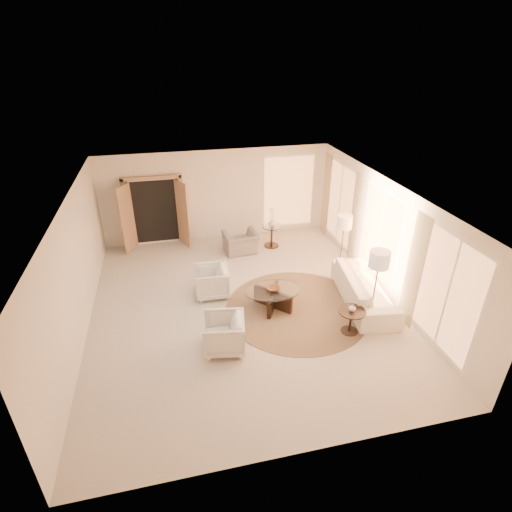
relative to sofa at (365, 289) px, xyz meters
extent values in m
cube|color=beige|center=(-2.87, 0.46, -0.37)|extent=(7.00, 8.00, 0.02)
cube|color=white|center=(-2.87, 0.46, 2.44)|extent=(7.00, 8.00, 0.02)
cube|color=silver|center=(-2.87, 4.46, 1.04)|extent=(7.00, 0.04, 2.80)
cube|color=silver|center=(-2.87, -3.54, 1.04)|extent=(7.00, 0.04, 2.80)
cube|color=silver|center=(-6.37, 0.46, 1.04)|extent=(0.04, 8.00, 2.80)
cube|color=silver|center=(0.63, 0.46, 1.04)|extent=(0.04, 8.00, 2.80)
cube|color=tan|center=(-4.77, 4.35, 0.72)|extent=(1.80, 0.12, 2.16)
cube|color=tan|center=(-5.57, 4.08, 0.67)|extent=(0.35, 0.66, 2.00)
cube|color=tan|center=(-3.97, 4.08, 0.67)|extent=(0.35, 0.66, 2.00)
cylinder|color=#443020|center=(-1.67, 0.07, -0.36)|extent=(3.74, 3.74, 0.01)
imported|color=white|center=(0.00, 0.00, 0.00)|extent=(1.32, 2.61, 0.73)
imported|color=white|center=(-3.53, 1.14, 0.05)|extent=(0.79, 0.83, 0.82)
imported|color=white|center=(-3.55, -0.91, 0.05)|extent=(0.88, 0.92, 0.83)
imported|color=gray|center=(-2.39, 3.22, 0.06)|extent=(1.02, 0.72, 0.84)
cube|color=black|center=(-2.21, 0.26, -0.14)|extent=(0.77, 0.78, 0.45)
cube|color=black|center=(-2.21, 0.26, -0.14)|extent=(0.52, 0.94, 0.45)
cylinder|color=white|center=(-2.21, 0.26, 0.12)|extent=(1.54, 1.54, 0.02)
cylinder|color=black|center=(-0.82, -1.00, -0.35)|extent=(0.37, 0.37, 0.03)
cylinder|color=black|center=(-0.82, -1.00, -0.09)|extent=(0.06, 0.06, 0.52)
cylinder|color=black|center=(-0.82, -1.00, 0.18)|extent=(0.59, 0.59, 0.03)
cylinder|color=#302219|center=(-1.39, 3.41, -0.35)|extent=(0.44, 0.44, 0.03)
cylinder|color=#302219|center=(-1.39, 3.41, -0.04)|extent=(0.07, 0.07, 0.64)
cylinder|color=white|center=(-1.39, 3.41, 0.29)|extent=(0.58, 0.58, 0.03)
cylinder|color=#302219|center=(0.03, 1.49, -0.35)|extent=(0.28, 0.28, 0.03)
cylinder|color=#302219|center=(0.03, 1.49, 0.33)|extent=(0.03, 0.03, 1.39)
cylinder|color=beige|center=(0.03, 1.49, 1.11)|extent=(0.40, 0.40, 0.34)
cylinder|color=#302219|center=(-0.21, -0.75, -0.35)|extent=(0.30, 0.30, 0.03)
cylinder|color=#302219|center=(-0.21, -0.75, 0.39)|extent=(0.03, 0.03, 1.50)
cylinder|color=beige|center=(-0.21, -0.75, 1.22)|extent=(0.43, 0.43, 0.36)
imported|color=brown|center=(-2.21, 0.26, 0.16)|extent=(0.32, 0.32, 0.08)
imported|color=silver|center=(-0.82, -1.00, 0.27)|extent=(0.17, 0.17, 0.16)
imported|color=silver|center=(-1.39, 3.41, 0.41)|extent=(0.26, 0.26, 0.23)
camera|label=1|loc=(-4.36, -7.25, 5.18)|focal=28.00mm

